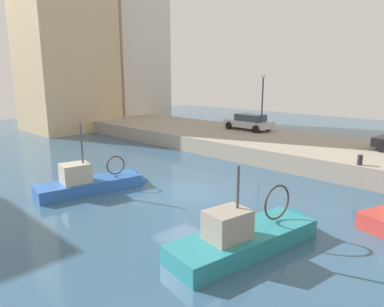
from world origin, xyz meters
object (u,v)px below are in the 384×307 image
fishing_boat_teal (252,243)px  fishing_boat_blue (96,187)px  mooring_bollard_mid (360,160)px  parked_car_silver (249,122)px  quay_streetlamp (263,94)px

fishing_boat_teal → fishing_boat_blue: fishing_boat_blue is taller
mooring_bollard_mid → fishing_boat_teal: bearing=179.3°
fishing_boat_teal → mooring_bollard_mid: (9.71, -0.12, 1.34)m
parked_car_silver → mooring_bollard_mid: (-6.11, -11.57, -0.45)m
fishing_boat_teal → mooring_bollard_mid: size_ratio=12.20×
fishing_boat_blue → parked_car_silver: 16.59m
fishing_boat_teal → parked_car_silver: 19.61m
fishing_boat_teal → parked_car_silver: size_ratio=1.51×
fishing_boat_teal → fishing_boat_blue: size_ratio=1.07×
mooring_bollard_mid → quay_streetlamp: quay_streetlamp is taller
fishing_boat_blue → parked_car_silver: fishing_boat_blue is taller
mooring_bollard_mid → quay_streetlamp: size_ratio=0.11×
fishing_boat_blue → mooring_bollard_mid: bearing=-43.1°
mooring_bollard_mid → quay_streetlamp: (5.65, 9.97, 2.98)m
fishing_boat_blue → quay_streetlamp: bearing=1.3°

